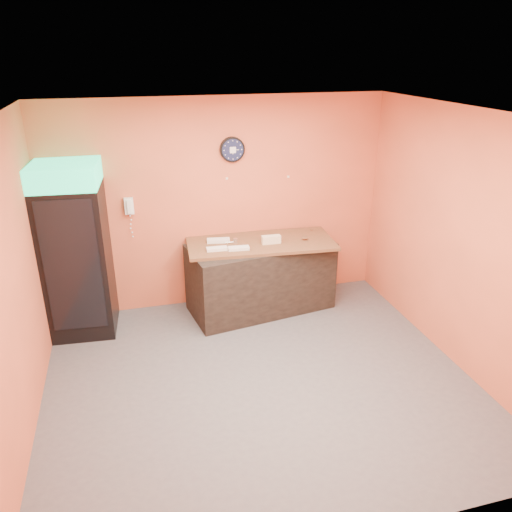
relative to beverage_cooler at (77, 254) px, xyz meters
name	(u,v)px	position (x,y,z in m)	size (l,w,h in m)	color
floor	(260,380)	(1.85, -1.60, -1.04)	(4.50, 4.50, 0.00)	#47474C
back_wall	(220,205)	(1.85, 0.40, 0.36)	(4.50, 0.02, 2.80)	#E2633F
left_wall	(11,289)	(-0.40, -1.60, 0.36)	(0.02, 4.00, 2.80)	#E2633F
right_wall	(459,241)	(4.10, -1.60, 0.36)	(0.02, 4.00, 2.80)	#E2633F
ceiling	(260,115)	(1.85, -1.60, 1.76)	(4.50, 4.00, 0.02)	white
beverage_cooler	(77,254)	(0.00, 0.00, 0.00)	(0.80, 0.81, 2.14)	black
prep_counter	(261,277)	(2.30, -0.02, -0.57)	(1.89, 0.84, 0.94)	black
wall_clock	(232,150)	(2.02, 0.37, 1.08)	(0.32, 0.06, 0.32)	black
wall_phone	(129,206)	(0.67, 0.34, 0.44)	(0.11, 0.10, 0.21)	white
butcher_paper	(261,243)	(2.30, -0.02, -0.08)	(1.92, 0.85, 0.04)	brown
sub_roll_stack	(271,240)	(2.41, -0.12, -0.01)	(0.25, 0.09, 0.10)	beige
wrapped_sandwich_left	(217,249)	(1.68, -0.17, -0.04)	(0.26, 0.10, 0.04)	silver
wrapped_sandwich_mid	(239,248)	(1.95, -0.22, -0.04)	(0.27, 0.10, 0.04)	silver
wrapped_sandwich_right	(218,240)	(1.75, 0.11, -0.04)	(0.30, 0.12, 0.04)	silver
kitchen_tool	(236,240)	(1.97, 0.03, -0.03)	(0.06, 0.06, 0.06)	silver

